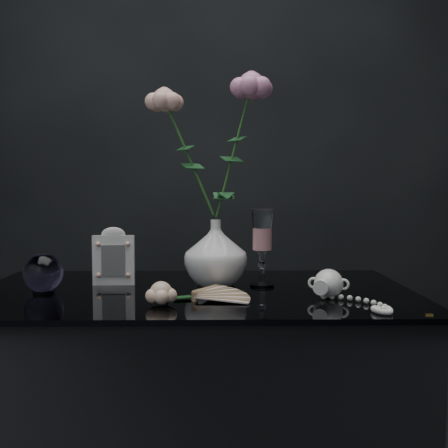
{
  "coord_description": "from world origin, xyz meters",
  "views": [
    {
      "loc": [
        0.06,
        -1.2,
        1.01
      ],
      "look_at": [
        0.07,
        0.04,
        0.92
      ],
      "focal_mm": 42.0,
      "sensor_mm": 36.0,
      "label": 1
    }
  ],
  "objects_px": {
    "wine_glass": "(262,248)",
    "loose_rose": "(161,293)",
    "paperweight": "(43,273)",
    "picture_frame": "(114,256)",
    "pearl_jar": "(328,282)",
    "vase": "(216,253)"
  },
  "relations": [
    {
      "from": "vase",
      "to": "loose_rose",
      "type": "xyz_separation_m",
      "value": [
        -0.11,
        -0.22,
        -0.06
      ]
    },
    {
      "from": "pearl_jar",
      "to": "picture_frame",
      "type": "bearing_deg",
      "value": 179.72
    },
    {
      "from": "wine_glass",
      "to": "paperweight",
      "type": "height_order",
      "value": "wine_glass"
    },
    {
      "from": "paperweight",
      "to": "loose_rose",
      "type": "relative_size",
      "value": 0.63
    },
    {
      "from": "picture_frame",
      "to": "paperweight",
      "type": "bearing_deg",
      "value": -150.37
    },
    {
      "from": "wine_glass",
      "to": "loose_rose",
      "type": "distance_m",
      "value": 0.31
    },
    {
      "from": "wine_glass",
      "to": "picture_frame",
      "type": "relative_size",
      "value": 1.32
    },
    {
      "from": "vase",
      "to": "wine_glass",
      "type": "xyz_separation_m",
      "value": [
        0.12,
        -0.02,
        0.01
      ]
    },
    {
      "from": "wine_glass",
      "to": "loose_rose",
      "type": "relative_size",
      "value": 1.33
    },
    {
      "from": "wine_glass",
      "to": "paperweight",
      "type": "relative_size",
      "value": 2.11
    },
    {
      "from": "paperweight",
      "to": "pearl_jar",
      "type": "distance_m",
      "value": 0.66
    },
    {
      "from": "wine_glass",
      "to": "picture_frame",
      "type": "distance_m",
      "value": 0.38
    },
    {
      "from": "paperweight",
      "to": "pearl_jar",
      "type": "xyz_separation_m",
      "value": [
        0.66,
        -0.07,
        -0.01
      ]
    },
    {
      "from": "paperweight",
      "to": "vase",
      "type": "bearing_deg",
      "value": 11.43
    },
    {
      "from": "pearl_jar",
      "to": "vase",
      "type": "bearing_deg",
      "value": 166.2
    },
    {
      "from": "vase",
      "to": "pearl_jar",
      "type": "relative_size",
      "value": 0.7
    },
    {
      "from": "picture_frame",
      "to": "pearl_jar",
      "type": "xyz_separation_m",
      "value": [
        0.51,
        -0.16,
        -0.04
      ]
    },
    {
      "from": "loose_rose",
      "to": "pearl_jar",
      "type": "relative_size",
      "value": 0.61
    },
    {
      "from": "picture_frame",
      "to": "paperweight",
      "type": "height_order",
      "value": "picture_frame"
    },
    {
      "from": "vase",
      "to": "picture_frame",
      "type": "relative_size",
      "value": 1.13
    },
    {
      "from": "vase",
      "to": "wine_glass",
      "type": "distance_m",
      "value": 0.12
    },
    {
      "from": "picture_frame",
      "to": "paperweight",
      "type": "xyz_separation_m",
      "value": [
        -0.15,
        -0.09,
        -0.03
      ]
    }
  ]
}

